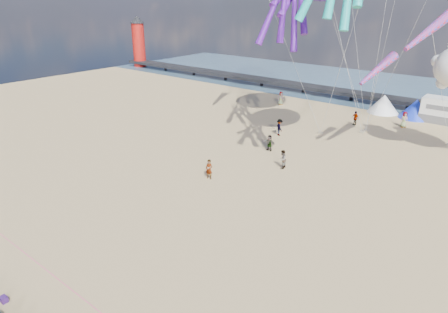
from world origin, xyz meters
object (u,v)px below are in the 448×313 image
beachgoer_0 (281,98)px  beachgoer_6 (404,120)px  beachgoer_2 (280,127)px  windsock_mid (432,29)px  windsock_right (378,69)px  standing_person (209,169)px  sandbag_b (362,132)px  cooler_purple (4,299)px  beachgoer_3 (355,118)px  lighthouse (139,45)px  beachgoer_4 (269,143)px  tent_white (384,104)px  sandbag_e (366,131)px  beachgoer_7 (282,159)px  tent_blue (416,109)px  sandbag_a (320,133)px

beachgoer_0 → beachgoer_6: bearing=-60.8°
beachgoer_2 → windsock_mid: (13.66, -0.57, 11.04)m
windsock_right → beachgoer_2: bearing=-162.4°
standing_person → sandbag_b: size_ratio=3.42×
cooler_purple → sandbag_b: (3.80, 37.57, -0.05)m
beachgoer_0 → beachgoer_3: (11.95, -2.63, -0.09)m
lighthouse → beachgoer_4: bearing=-26.8°
tent_white → beachgoer_4: 21.60m
lighthouse → windsock_right: 61.89m
beachgoer_4 → beachgoer_3: bearing=83.2°
beachgoer_3 → sandbag_b: (1.88, -2.45, -0.73)m
beachgoer_6 → sandbag_e: size_ratio=3.71×
beachgoer_2 → windsock_right: size_ratio=0.41×
beachgoer_6 → beachgoer_7: bearing=-145.7°
tent_blue → cooler_purple: size_ratio=10.00×
beachgoer_3 → cooler_purple: bearing=-73.1°
beachgoer_0 → beachgoer_7: beachgoer_0 is taller
beachgoer_3 → sandbag_e: beachgoer_3 is taller
standing_person → sandbag_b: bearing=66.5°
beachgoer_2 → beachgoer_4: bearing=149.5°
beachgoer_6 → beachgoer_7: size_ratio=1.07×
beachgoer_3 → beachgoer_4: 14.00m
beachgoer_6 → beachgoer_7: (-4.70, -19.40, -0.06)m
sandbag_a → beachgoer_3: bearing=74.0°
beachgoer_2 → beachgoer_7: bearing=162.8°
sandbag_e → windsock_right: bearing=-69.4°
standing_person → beachgoer_6: beachgoer_6 is taller
lighthouse → cooler_purple: size_ratio=22.50×
beachgoer_0 → beachgoer_2: 13.60m
beachgoer_2 → beachgoer_4: 4.90m
sandbag_b → tent_white: bearing=96.5°
beachgoer_4 → beachgoer_6: 18.24m
cooler_purple → lighthouse: bearing=134.8°
standing_person → windsock_mid: 20.92m
standing_person → sandbag_a: bearing=75.2°
beachgoer_2 → windsock_right: (9.82, -0.25, 7.41)m
sandbag_a → windsock_mid: size_ratio=0.08×
beachgoer_6 → sandbag_b: 6.01m
sandbag_e → tent_white: bearing=97.9°
cooler_purple → beachgoer_4: (-1.33, 26.40, 0.63)m
lighthouse → tent_blue: 58.23m
cooler_purple → standing_person: standing_person is taller
standing_person → beachgoer_4: 8.79m
tent_white → tent_blue: (4.00, 0.00, 0.00)m
beachgoer_0 → beachgoer_6: beachgoer_0 is taller
beachgoer_0 → windsock_mid: size_ratio=0.28×
tent_blue → beachgoer_3: (-4.74, -7.61, -0.36)m
lighthouse → cooler_purple: bearing=-45.2°
beachgoer_4 → cooler_purple: bearing=-80.5°
cooler_purple → beachgoer_7: (2.03, 23.36, 0.71)m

